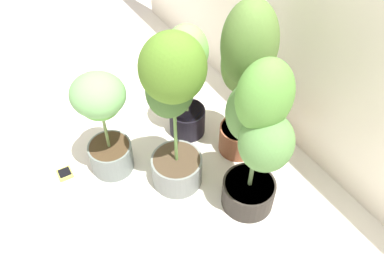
% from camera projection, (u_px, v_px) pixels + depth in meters
% --- Properties ---
extents(ground_plane, '(8.00, 8.00, 0.00)m').
position_uv_depth(ground_plane, '(160.00, 188.00, 2.34)').
color(ground_plane, silver).
rests_on(ground_plane, ground).
extents(potted_plant_back_center, '(0.37, 0.36, 0.99)m').
position_uv_depth(potted_plant_back_center, '(245.00, 66.00, 2.11)').
color(potted_plant_back_center, brown).
rests_on(potted_plant_back_center, ground).
extents(potted_plant_back_left, '(0.40, 0.34, 0.76)m').
position_uv_depth(potted_plant_back_left, '(185.00, 72.00, 2.33)').
color(potted_plant_back_left, black).
rests_on(potted_plant_back_left, ground).
extents(potted_plant_center, '(0.37, 0.38, 0.97)m').
position_uv_depth(potted_plant_center, '(174.00, 105.00, 1.98)').
color(potted_plant_center, slate).
rests_on(potted_plant_center, ground).
extents(potted_plant_back_right, '(0.44, 0.32, 0.95)m').
position_uv_depth(potted_plant_back_right, '(258.00, 133.00, 1.89)').
color(potted_plant_back_right, '#2C2722').
rests_on(potted_plant_back_right, ground).
extents(potted_plant_front_left, '(0.41, 0.38, 0.67)m').
position_uv_depth(potted_plant_front_left, '(103.00, 116.00, 2.18)').
color(potted_plant_front_left, slate).
rests_on(potted_plant_front_left, ground).
extents(hygrometer_box, '(0.09, 0.09, 0.03)m').
position_uv_depth(hygrometer_box, '(65.00, 174.00, 2.39)').
color(hygrometer_box, '#C9C650').
rests_on(hygrometer_box, ground).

